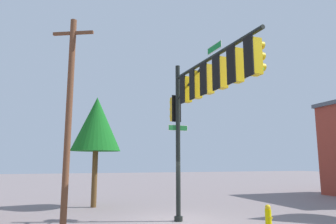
% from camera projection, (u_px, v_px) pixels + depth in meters
% --- Properties ---
extents(ground_plane, '(120.00, 120.00, 0.00)m').
position_uv_depth(ground_plane, '(178.00, 221.00, 12.97)').
color(ground_plane, gray).
extents(signal_pole_assembly, '(6.50, 1.22, 6.85)m').
position_uv_depth(signal_pole_assembly, '(202.00, 93.00, 11.80)').
color(signal_pole_assembly, black).
rests_on(signal_pole_assembly, ground_plane).
extents(utility_pole, '(0.87, 1.68, 8.60)m').
position_uv_depth(utility_pole, '(69.00, 114.00, 12.67)').
color(utility_pole, brown).
rests_on(utility_pole, ground_plane).
extents(fire_hydrant, '(0.33, 0.24, 0.83)m').
position_uv_depth(fire_hydrant, '(268.00, 216.00, 11.95)').
color(fire_hydrant, '#D9C602').
rests_on(fire_hydrant, ground_plane).
extents(tree_far, '(2.82, 2.82, 6.24)m').
position_uv_depth(tree_far, '(97.00, 124.00, 17.72)').
color(tree_far, brown).
rests_on(tree_far, ground_plane).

